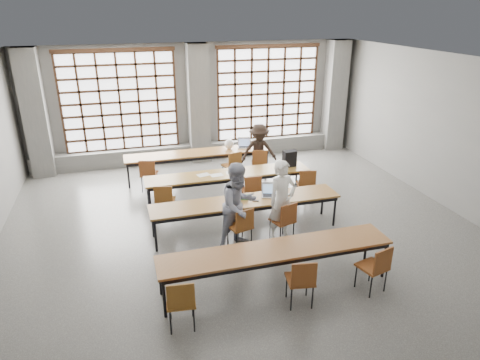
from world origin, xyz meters
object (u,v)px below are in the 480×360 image
object	(u,v)px
chair_back_left	(148,172)
chair_mid_right	(306,182)
laptop_back	(244,145)
plastic_bag	(229,144)
chair_near_right	(376,265)
chair_near_mid	(302,278)
chair_mid_left	(164,199)
student_female	(239,206)
student_back	(259,151)
desk_row_b	(228,176)
chair_front_right	(285,218)
chair_front_left	(242,224)
desk_row_d	(276,252)
chair_back_right	(260,161)
phone	(256,201)
laptop_front	(270,192)
green_box	(243,197)
desk_row_c	(246,203)
desk_row_a	(198,154)
chair_mid_centre	(252,189)
student_male	(282,201)
backpack	(290,159)
red_pouch	(181,298)
chair_near_left	(181,299)
chair_back_mid	(233,163)
mouse	(289,194)

from	to	relation	value
chair_back_left	chair_mid_right	bearing A→B (deg)	-26.04
laptop_back	plastic_bag	xyz separation A→B (m)	(-0.46, -0.06, 0.08)
chair_near_right	chair_near_mid	bearing A→B (deg)	-179.93
chair_mid_left	student_female	world-z (taller)	student_female
student_back	chair_near_right	bearing A→B (deg)	-83.63
desk_row_b	chair_front_right	world-z (taller)	chair_front_right
chair_front_right	student_back	bearing A→B (deg)	80.07
chair_front_left	desk_row_d	bearing A→B (deg)	-80.93
chair_back_right	phone	size ratio (longest dim) A/B	6.77
desk_row_b	student_female	bearing A→B (deg)	-99.05
chair_back_left	laptop_front	distance (m)	3.54
green_box	desk_row_c	bearing A→B (deg)	-57.99
desk_row_a	chair_mid_right	world-z (taller)	chair_mid_right
chair_back_right	chair_mid_centre	size ratio (longest dim) A/B	1.00
desk_row_c	student_male	bearing A→B (deg)	-39.81
backpack	red_pouch	world-z (taller)	backpack
chair_near_left	laptop_front	distance (m)	3.59
chair_back_mid	red_pouch	size ratio (longest dim) A/B	4.40
desk_row_a	chair_front_left	xyz separation A→B (m)	(0.09, -3.98, -0.13)
mouse	chair_near_left	bearing A→B (deg)	-136.54
chair_back_mid	chair_near_right	size ratio (longest dim) A/B	1.00
student_back	phone	xyz separation A→B (m)	(-1.05, -2.96, -0.03)
chair_mid_right	phone	distance (m)	1.96
chair_mid_left	chair_near_mid	bearing A→B (deg)	-64.40
student_back	green_box	size ratio (longest dim) A/B	6.12
chair_front_right	green_box	world-z (taller)	chair_front_right
chair_mid_centre	chair_front_right	size ratio (longest dim) A/B	1.00
desk_row_d	chair_back_mid	size ratio (longest dim) A/B	4.55
green_box	desk_row_a	bearing A→B (deg)	95.53
desk_row_d	phone	xyz separation A→B (m)	(0.24, 1.87, 0.07)
chair_near_mid	chair_mid_centre	bearing A→B (deg)	85.08
chair_mid_right	chair_mid_centre	bearing A→B (deg)	-179.90
desk_row_b	phone	size ratio (longest dim) A/B	30.77
chair_mid_right	laptop_back	world-z (taller)	laptop_back
student_male	chair_near_mid	bearing A→B (deg)	-117.01
chair_back_right	student_back	bearing A→B (deg)	80.53
desk_row_a	chair_front_left	size ratio (longest dim) A/B	4.55
desk_row_d	student_back	world-z (taller)	student_back
desk_row_a	red_pouch	world-z (taller)	desk_row_a
chair_mid_right	chair_near_mid	distance (m)	3.95
chair_back_mid	mouse	distance (m)	2.80
desk_row_c	student_male	distance (m)	0.80
chair_mid_centre	chair_near_left	size ratio (longest dim) A/B	1.00
chair_back_right	chair_near_left	bearing A→B (deg)	-119.25
student_back	backpack	size ratio (longest dim) A/B	3.83
chair_near_mid	phone	xyz separation A→B (m)	(0.06, 2.50, 0.20)
desk_row_c	chair_mid_left	bearing A→B (deg)	148.56
phone	plastic_bag	size ratio (longest dim) A/B	0.45
mouse	plastic_bag	distance (m)	3.45
laptop_front	laptop_back	size ratio (longest dim) A/B	1.05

